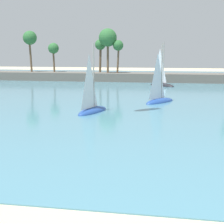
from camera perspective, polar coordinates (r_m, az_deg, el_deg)
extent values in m
cube|color=teal|center=(64.87, 7.89, 3.95)|extent=(220.00, 102.24, 0.06)
cube|color=#605B54|center=(75.86, 8.25, 5.43)|extent=(99.89, 6.00, 1.80)
cylinder|color=brown|center=(80.23, -9.23, 8.12)|extent=(0.54, 0.44, 5.16)
sphere|color=#2D6633|center=(80.20, -9.28, 9.96)|extent=(2.33, 2.33, 2.33)
cylinder|color=brown|center=(78.74, -1.86, 8.49)|extent=(0.68, 0.62, 5.95)
sphere|color=#2D6633|center=(78.73, -1.88, 10.65)|extent=(2.29, 2.29, 2.29)
cylinder|color=brown|center=(76.11, 0.97, 8.37)|extent=(0.72, 0.65, 5.74)
sphere|color=#2D6633|center=(76.09, 0.98, 10.53)|extent=(2.21, 2.21, 2.21)
cylinder|color=brown|center=(76.66, -0.67, 8.99)|extent=(0.47, 0.57, 7.35)
sphere|color=#2D6633|center=(76.70, -0.68, 11.73)|extent=(3.79, 3.79, 3.79)
cylinder|color=brown|center=(82.56, -12.81, 8.84)|extent=(0.82, 0.63, 7.46)
sphere|color=#2D6633|center=(82.60, -12.91, 11.42)|extent=(3.05, 3.05, 3.05)
ellipsoid|color=black|center=(66.78, 7.92, 4.13)|extent=(5.45, 5.30, 1.17)
cylinder|color=gray|center=(66.29, 8.19, 7.76)|extent=(0.18, 0.18, 7.31)
pyramid|color=silver|center=(67.03, 7.57, 7.33)|extent=(2.03, 1.94, 6.22)
ellipsoid|color=#234793|center=(45.55, 7.60, 1.55)|extent=(4.21, 5.39, 1.07)
cylinder|color=gray|center=(45.38, 7.90, 6.44)|extent=(0.16, 0.16, 6.70)
pyramid|color=silver|center=(44.67, 7.22, 5.76)|extent=(1.42, 2.13, 5.69)
ellipsoid|color=#234793|center=(38.00, -3.09, -0.01)|extent=(3.05, 5.59, 1.07)
cylinder|color=gray|center=(37.77, -2.95, 5.86)|extent=(0.16, 0.16, 6.69)
pyramid|color=white|center=(37.02, -3.63, 5.00)|extent=(0.83, 2.36, 5.69)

